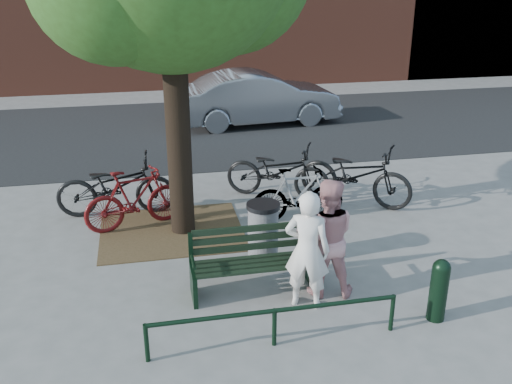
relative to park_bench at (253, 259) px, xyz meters
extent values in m
plane|color=gray|center=(0.00, -0.08, -0.48)|extent=(90.00, 90.00, 0.00)
cube|color=brown|center=(-1.00, 2.12, -0.47)|extent=(2.40, 2.00, 0.02)
cube|color=black|center=(0.00, 8.42, -0.47)|extent=(40.00, 7.00, 0.01)
cube|color=black|center=(-0.84, -0.08, -0.25)|extent=(0.06, 0.52, 0.45)
cube|color=black|center=(-0.84, 0.15, 0.19)|extent=(0.06, 0.06, 0.44)
cylinder|color=black|center=(-0.84, -0.18, 0.15)|extent=(0.04, 0.36, 0.04)
cube|color=black|center=(0.84, -0.08, -0.25)|extent=(0.06, 0.52, 0.45)
cube|color=black|center=(0.84, 0.15, 0.19)|extent=(0.06, 0.06, 0.44)
cylinder|color=black|center=(0.84, -0.18, 0.15)|extent=(0.04, 0.36, 0.04)
cube|color=black|center=(0.00, -0.08, -0.03)|extent=(1.64, 0.46, 0.04)
cube|color=black|center=(0.00, 0.15, 0.26)|extent=(1.64, 0.03, 0.47)
cylinder|color=black|center=(-1.50, -1.28, -0.23)|extent=(0.06, 0.06, 0.50)
cylinder|color=black|center=(0.00, -1.28, -0.23)|extent=(0.06, 0.06, 0.50)
cylinder|color=black|center=(1.50, -1.28, -0.23)|extent=(0.06, 0.06, 0.50)
cylinder|color=black|center=(0.00, -1.28, 0.00)|extent=(3.00, 0.06, 0.06)
cylinder|color=black|center=(-0.80, 2.12, 1.42)|extent=(0.40, 0.40, 3.80)
imported|color=silver|center=(0.61, -0.51, 0.34)|extent=(0.71, 0.62, 1.64)
imported|color=#C8898A|center=(0.95, -0.26, 0.36)|extent=(0.93, 0.79, 1.68)
cylinder|color=black|center=(2.17, -1.17, -0.11)|extent=(0.23, 0.23, 0.74)
sphere|color=black|center=(2.17, -1.17, 0.26)|extent=(0.23, 0.23, 0.23)
cylinder|color=gray|center=(0.28, 0.66, 0.00)|extent=(0.45, 0.45, 0.95)
cylinder|color=black|center=(0.28, 0.66, 0.50)|extent=(0.50, 0.50, 0.07)
imported|color=black|center=(-1.91, 3.05, 0.07)|extent=(2.14, 0.84, 1.11)
imported|color=#540C0C|center=(-1.57, 2.43, 0.05)|extent=(1.84, 0.97, 1.07)
imported|color=black|center=(1.14, 3.26, 0.06)|extent=(2.16, 1.59, 1.08)
imported|color=gray|center=(1.23, 2.12, 0.02)|extent=(1.66, 0.48, 1.00)
imported|color=black|center=(2.51, 2.70, 0.10)|extent=(2.19, 1.96, 1.15)
imported|color=gray|center=(1.91, 8.74, 0.27)|extent=(4.64, 1.94, 1.49)
camera|label=1|loc=(-1.36, -6.81, 3.80)|focal=40.00mm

